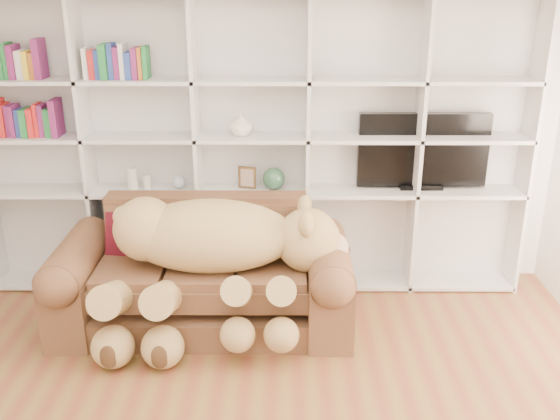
{
  "coord_description": "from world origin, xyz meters",
  "views": [
    {
      "loc": [
        0.24,
        -2.53,
        2.53
      ],
      "look_at": [
        0.22,
        1.63,
        0.94
      ],
      "focal_mm": 40.0,
      "sensor_mm": 36.0,
      "label": 1
    }
  ],
  "objects_px": {
    "teddy_bear": "(212,254)",
    "gift_box": "(313,305)",
    "tv": "(423,151)",
    "sofa": "(204,281)"
  },
  "relations": [
    {
      "from": "tv",
      "to": "teddy_bear",
      "type": "bearing_deg",
      "value": -152.29
    },
    {
      "from": "gift_box",
      "to": "tv",
      "type": "xyz_separation_m",
      "value": [
        0.9,
        0.65,
        1.05
      ]
    },
    {
      "from": "teddy_bear",
      "to": "tv",
      "type": "height_order",
      "value": "tv"
    },
    {
      "from": "gift_box",
      "to": "tv",
      "type": "bearing_deg",
      "value": 35.83
    },
    {
      "from": "sofa",
      "to": "teddy_bear",
      "type": "relative_size",
      "value": 1.22
    },
    {
      "from": "gift_box",
      "to": "tv",
      "type": "relative_size",
      "value": 0.29
    },
    {
      "from": "sofa",
      "to": "gift_box",
      "type": "distance_m",
      "value": 0.86
    },
    {
      "from": "teddy_bear",
      "to": "gift_box",
      "type": "bearing_deg",
      "value": 7.37
    },
    {
      "from": "teddy_bear",
      "to": "tv",
      "type": "bearing_deg",
      "value": 19.11
    },
    {
      "from": "sofa",
      "to": "tv",
      "type": "height_order",
      "value": "tv"
    }
  ]
}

